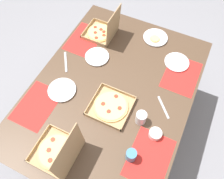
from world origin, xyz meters
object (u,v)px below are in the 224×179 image
Objects in this scene: pizza_box_corner_right at (111,106)px; pizza_box_corner_left at (59,152)px; plate_middle at (177,62)px; plate_far_left at (97,57)px; plate_far_right at (62,90)px; condiment_bowl at (155,134)px; cup_clear_left at (131,155)px; cup_spare at (141,118)px; pizza_box_edge_far at (103,31)px; plate_near_left at (155,38)px.

pizza_box_corner_left is (0.46, -0.15, 0.04)m from pizza_box_corner_right.
plate_far_left is at bearing -69.44° from plate_middle.
pizza_box_corner_left is 1.56× the size of plate_middle.
plate_far_right is 2.46× the size of condiment_bowl.
plate_middle is 2.06× the size of cup_clear_left.
cup_spare is at bearing 87.67° from pizza_box_corner_right.
condiment_bowl is (0.03, 0.76, 0.01)m from plate_far_right.
plate_middle is 0.66m from plate_far_left.
pizza_box_corner_right is at bearing -135.09° from cup_clear_left.
pizza_box_corner_left is 0.84m from plate_far_left.
cup_clear_left is (0.88, -0.04, 0.04)m from plate_middle.
condiment_bowl reaches higher than plate_far_right.
plate_far_left is at bearing -137.97° from cup_clear_left.
plate_middle is (-0.60, 0.31, -0.00)m from pizza_box_corner_right.
pizza_box_edge_far reaches higher than plate_far_right.
pizza_box_corner_left is at bearing 10.67° from plate_far_left.
pizza_box_corner_left is 1.10m from pizza_box_edge_far.
plate_far_left is (0.25, 0.07, -0.04)m from pizza_box_edge_far.
condiment_bowl is at bearing 19.74° from plate_near_left.
cup_spare is (-0.27, -0.04, 0.00)m from cup_clear_left.
pizza_box_corner_right is at bearing -27.57° from plate_middle.
pizza_box_edge_far is 1.34× the size of plate_near_left.
plate_near_left is at bearing -167.58° from cup_spare.
pizza_box_edge_far reaches higher than cup_spare.
condiment_bowl is at bearing 87.78° from plate_far_right.
plate_near_left is at bearing 175.52° from pizza_box_corner_right.
cup_spare is at bearing 92.32° from plate_far_right.
pizza_box_edge_far reaches higher than pizza_box_corner_right.
plate_near_left is 0.94m from plate_far_right.
pizza_box_edge_far is 1.44× the size of plate_far_left.
plate_near_left is 1.07× the size of plate_middle.
pizza_box_corner_right is at bearing 161.65° from pizza_box_corner_left.
plate_near_left is at bearing -125.68° from plate_middle.
plate_far_right is at bearing -149.53° from pizza_box_corner_left.
pizza_box_edge_far is 0.70m from plate_middle.
plate_far_left is (-0.40, 0.09, 0.00)m from plate_far_right.
pizza_box_corner_left reaches higher than plate_far_right.
pizza_box_edge_far reaches higher than plate_near_left.
pizza_box_edge_far is at bearing -70.08° from plate_near_left.
pizza_box_edge_far is 0.27m from plate_far_left.
plate_near_left is (-0.78, 0.06, -0.00)m from pizza_box_corner_right.
pizza_box_corner_right is 0.48m from plate_far_left.
plate_far_right is at bearing -87.68° from cup_spare.
pizza_box_edge_far is 0.66m from plate_far_right.
cup_clear_left is 0.23m from condiment_bowl.
pizza_box_corner_left is at bearing -18.35° from pizza_box_corner_right.
plate_near_left is (-0.16, 0.44, -0.04)m from pizza_box_edge_far.
plate_far_left is (-0.83, -0.16, -0.04)m from pizza_box_corner_left.
condiment_bowl is (-0.21, 0.09, -0.03)m from cup_clear_left.
plate_middle is 0.62m from cup_spare.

